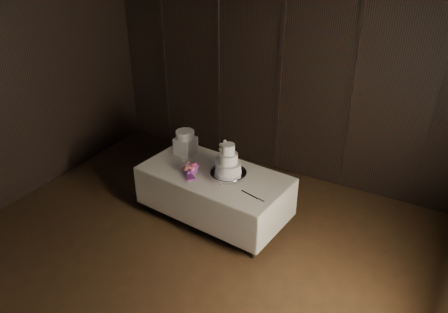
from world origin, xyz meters
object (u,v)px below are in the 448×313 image
at_px(display_table, 215,194).
at_px(cake_stand, 228,175).
at_px(bouquet, 191,168).
at_px(box_pedestal, 186,146).
at_px(wedding_cake, 226,161).
at_px(small_cake, 185,135).

distance_m(display_table, cake_stand, 0.45).
bearing_deg(bouquet, box_pedestal, 131.58).
distance_m(display_table, wedding_cake, 0.62).
relative_size(wedding_cake, small_cake, 1.53).
height_order(wedding_cake, small_cake, wedding_cake).
bearing_deg(small_cake, wedding_cake, -20.49).
xyz_separation_m(cake_stand, small_cake, (-0.87, 0.30, 0.26)).
bearing_deg(bouquet, wedding_cake, 13.43).
relative_size(cake_stand, bouquet, 1.21).
distance_m(bouquet, small_cake, 0.61).
bearing_deg(display_table, cake_stand, 0.78).
xyz_separation_m(cake_stand, wedding_cake, (-0.03, -0.02, 0.20)).
height_order(cake_stand, box_pedestal, box_pedestal).
xyz_separation_m(wedding_cake, box_pedestal, (-0.84, 0.31, -0.12)).
bearing_deg(small_cake, box_pedestal, 0.00).
height_order(display_table, wedding_cake, wedding_cake).
xyz_separation_m(cake_stand, bouquet, (-0.49, -0.13, 0.02)).
bearing_deg(small_cake, display_table, -23.35).
bearing_deg(box_pedestal, small_cake, 0.00).
distance_m(display_table, small_cake, 0.95).
bearing_deg(cake_stand, box_pedestal, 161.15).
bearing_deg(cake_stand, small_cake, 161.15).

